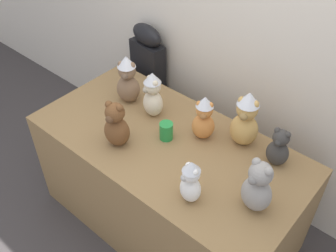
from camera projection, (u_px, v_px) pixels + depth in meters
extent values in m
plane|color=#3D3838|center=(144.00, 243.00, 2.62)|extent=(10.00, 10.00, 0.00)
cube|color=silver|center=(241.00, 18.00, 2.29)|extent=(7.00, 0.08, 2.60)
cube|color=olive|center=(168.00, 184.00, 2.51)|extent=(1.65, 0.83, 0.77)
cube|color=black|center=(149.00, 96.00, 3.10)|extent=(0.29, 0.15, 0.94)
ellipsoid|color=black|center=(147.00, 35.00, 2.75)|extent=(0.29, 0.15, 0.15)
ellipsoid|color=white|center=(190.00, 189.00, 1.90)|extent=(0.15, 0.14, 0.15)
sphere|color=white|center=(191.00, 174.00, 1.83)|extent=(0.09, 0.09, 0.09)
sphere|color=white|center=(189.00, 165.00, 1.83)|extent=(0.03, 0.03, 0.03)
sphere|color=white|center=(194.00, 173.00, 1.79)|extent=(0.03, 0.03, 0.03)
sphere|color=#B4B3AF|center=(184.00, 178.00, 1.82)|extent=(0.04, 0.04, 0.04)
cone|color=silver|center=(192.00, 166.00, 1.79)|extent=(0.09, 0.09, 0.06)
ellipsoid|color=gray|center=(256.00, 194.00, 1.85)|extent=(0.18, 0.16, 0.19)
sphere|color=gray|center=(261.00, 174.00, 1.75)|extent=(0.12, 0.12, 0.12)
sphere|color=gray|center=(257.00, 162.00, 1.75)|extent=(0.04, 0.04, 0.04)
sphere|color=gray|center=(269.00, 171.00, 1.70)|extent=(0.04, 0.04, 0.04)
sphere|color=slate|center=(253.00, 180.00, 1.74)|extent=(0.05, 0.05, 0.05)
ellipsoid|color=tan|center=(244.00, 130.00, 2.19)|extent=(0.19, 0.17, 0.20)
sphere|color=tan|center=(247.00, 109.00, 2.09)|extent=(0.12, 0.12, 0.12)
sphere|color=tan|center=(242.00, 100.00, 2.08)|extent=(0.04, 0.04, 0.04)
sphere|color=tan|center=(255.00, 104.00, 2.05)|extent=(0.04, 0.04, 0.04)
sphere|color=olive|center=(244.00, 116.00, 2.07)|extent=(0.05, 0.05, 0.05)
cone|color=silver|center=(249.00, 99.00, 2.05)|extent=(0.13, 0.13, 0.08)
ellipsoid|color=#D17F3D|center=(203.00, 126.00, 2.24)|extent=(0.17, 0.16, 0.16)
sphere|color=#D17F3D|center=(204.00, 110.00, 2.16)|extent=(0.10, 0.10, 0.10)
sphere|color=#D17F3D|center=(199.00, 104.00, 2.14)|extent=(0.04, 0.04, 0.04)
sphere|color=#D17F3D|center=(210.00, 105.00, 2.13)|extent=(0.04, 0.04, 0.04)
sphere|color=#A06536|center=(203.00, 116.00, 2.14)|extent=(0.04, 0.04, 0.04)
cone|color=silver|center=(205.00, 102.00, 2.12)|extent=(0.10, 0.10, 0.06)
ellipsoid|color=brown|center=(117.00, 131.00, 2.19)|extent=(0.18, 0.16, 0.19)
sphere|color=brown|center=(115.00, 112.00, 2.10)|extent=(0.11, 0.11, 0.11)
sphere|color=brown|center=(109.00, 104.00, 2.08)|extent=(0.04, 0.04, 0.04)
sphere|color=brown|center=(120.00, 108.00, 2.06)|extent=(0.04, 0.04, 0.04)
sphere|color=brown|center=(110.00, 119.00, 2.07)|extent=(0.05, 0.05, 0.05)
ellipsoid|color=#383533|center=(277.00, 153.00, 2.08)|extent=(0.13, 0.12, 0.15)
sphere|color=#383533|center=(281.00, 138.00, 2.01)|extent=(0.09, 0.09, 0.09)
sphere|color=#383533|center=(277.00, 130.00, 2.00)|extent=(0.03, 0.03, 0.03)
sphere|color=#383533|center=(288.00, 135.00, 1.97)|extent=(0.03, 0.03, 0.03)
sphere|color=#32302E|center=(278.00, 143.00, 1.99)|extent=(0.04, 0.04, 0.04)
ellipsoid|color=beige|center=(153.00, 103.00, 2.40)|extent=(0.17, 0.16, 0.17)
sphere|color=beige|center=(153.00, 86.00, 2.32)|extent=(0.10, 0.10, 0.10)
sphere|color=beige|center=(150.00, 78.00, 2.31)|extent=(0.04, 0.04, 0.04)
sphere|color=beige|center=(155.00, 83.00, 2.27)|extent=(0.04, 0.04, 0.04)
sphere|color=#ABA08A|center=(146.00, 90.00, 2.31)|extent=(0.04, 0.04, 0.04)
cone|color=silver|center=(152.00, 78.00, 2.28)|extent=(0.11, 0.11, 0.07)
ellipsoid|color=#7F6047|center=(128.00, 89.00, 2.50)|extent=(0.19, 0.19, 0.19)
sphere|color=#7F6047|center=(127.00, 71.00, 2.41)|extent=(0.11, 0.11, 0.11)
sphere|color=#7F6047|center=(121.00, 64.00, 2.39)|extent=(0.04, 0.04, 0.04)
sphere|color=#7F6047|center=(132.00, 65.00, 2.38)|extent=(0.04, 0.04, 0.04)
sphere|color=brown|center=(125.00, 76.00, 2.38)|extent=(0.05, 0.05, 0.05)
cone|color=silver|center=(126.00, 62.00, 2.37)|extent=(0.12, 0.12, 0.07)
cylinder|color=#238C3D|center=(166.00, 131.00, 2.25)|extent=(0.08, 0.08, 0.11)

